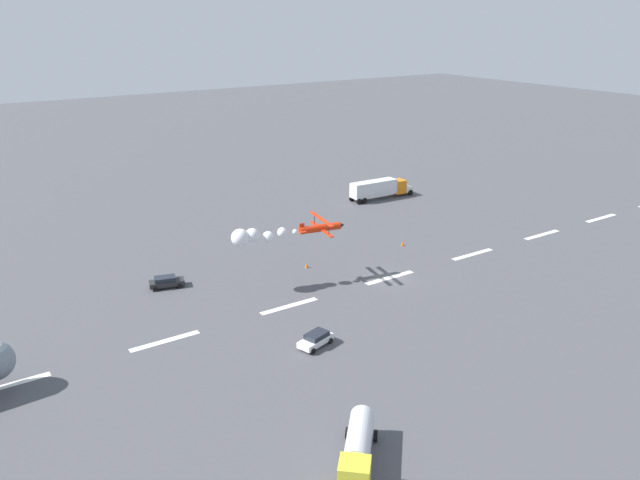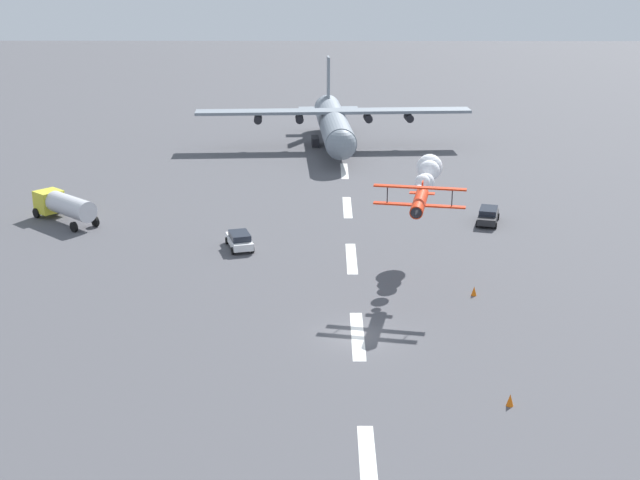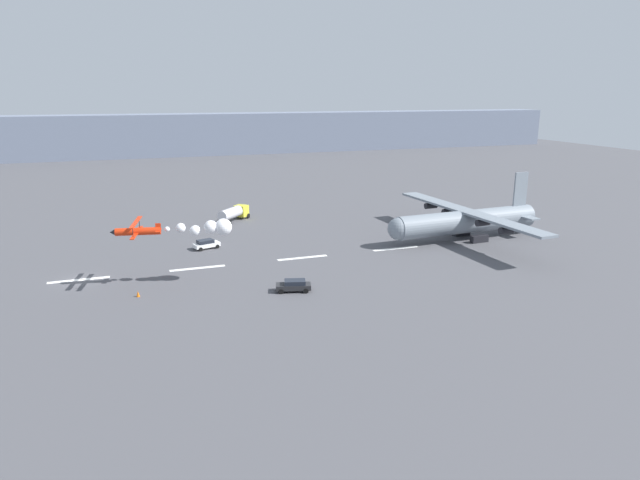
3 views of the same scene
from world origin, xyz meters
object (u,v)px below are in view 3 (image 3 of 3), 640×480
object	(u,v)px
airport_staff_sedan	(206,244)
traffic_cone_far	(138,294)
fuel_tanker_truck	(234,213)
followme_car_yellow	(294,285)
stunt_biplane_red	(194,228)
cargo_transport_plane	(461,221)

from	to	relation	value
airport_staff_sedan	traffic_cone_far	world-z (taller)	airport_staff_sedan
airport_staff_sedan	fuel_tanker_truck	bearing A→B (deg)	66.47
traffic_cone_far	followme_car_yellow	bearing A→B (deg)	-13.28
stunt_biplane_red	fuel_tanker_truck	bearing A→B (deg)	71.78
cargo_transport_plane	traffic_cone_far	size ratio (longest dim) A/B	50.72
airport_staff_sedan	traffic_cone_far	size ratio (longest dim) A/B	6.09
cargo_transport_plane	traffic_cone_far	world-z (taller)	cargo_transport_plane
cargo_transport_plane	fuel_tanker_truck	xyz separation A→B (m)	(-34.59, 27.14, -1.64)
airport_staff_sedan	followme_car_yellow	bearing A→B (deg)	-71.72
cargo_transport_plane	followme_car_yellow	world-z (taller)	cargo_transport_plane
cargo_transport_plane	stunt_biplane_red	distance (m)	46.74
fuel_tanker_truck	followme_car_yellow	bearing A→B (deg)	-90.02
stunt_biplane_red	followme_car_yellow	world-z (taller)	stunt_biplane_red
stunt_biplane_red	traffic_cone_far	bearing A→B (deg)	-157.86
cargo_transport_plane	airport_staff_sedan	bearing A→B (deg)	168.17
fuel_tanker_truck	traffic_cone_far	bearing A→B (deg)	-116.92
followme_car_yellow	airport_staff_sedan	xyz separation A→B (m)	(-7.93, 24.00, -0.00)
cargo_transport_plane	fuel_tanker_truck	world-z (taller)	cargo_transport_plane
fuel_tanker_truck	traffic_cone_far	world-z (taller)	fuel_tanker_truck
followme_car_yellow	stunt_biplane_red	bearing A→B (deg)	145.96
fuel_tanker_truck	followme_car_yellow	xyz separation A→B (m)	(-0.01, -42.23, -0.92)
followme_car_yellow	traffic_cone_far	size ratio (longest dim) A/B	6.43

